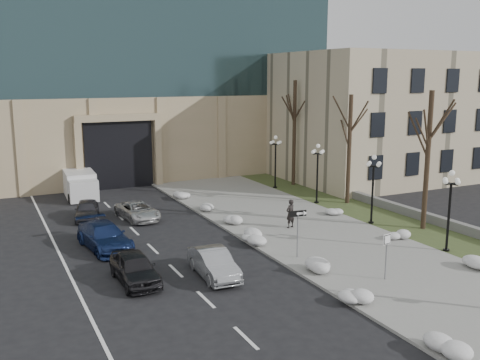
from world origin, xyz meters
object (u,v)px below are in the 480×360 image
object	(u,v)px
pedestrian	(290,214)
lamppost_d	(276,155)
box_truck	(80,184)
one_way_sign	(301,219)
car_e	(87,210)
keep_sign	(387,247)
car_a	(135,268)
car_c	(104,236)
car_b	(214,263)
lamppost_c	(318,165)
lamppost_a	(450,200)
lamppost_b	(373,180)
car_d	(138,211)

from	to	relation	value
pedestrian	lamppost_d	bearing A→B (deg)	-130.53
box_truck	lamppost_d	world-z (taller)	lamppost_d
one_way_sign	lamppost_d	xyz separation A→B (m)	(8.07, 16.76, 0.80)
car_e	keep_sign	distance (m)	21.28
pedestrian	keep_sign	distance (m)	9.85
car_a	car_c	distance (m)	5.83
car_b	car_c	world-z (taller)	car_c
car_c	pedestrian	distance (m)	11.84
car_e	lamppost_c	size ratio (longest dim) A/B	0.83
keep_sign	lamppost_a	size ratio (longest dim) A/B	0.51
car_c	lamppost_b	world-z (taller)	lamppost_b
car_b	box_truck	bearing A→B (deg)	100.08
car_e	lamppost_b	xyz separation A→B (m)	(16.95, -9.90, 2.40)
car_d	box_truck	distance (m)	9.74
one_way_sign	lamppost_a	world-z (taller)	lamppost_a
keep_sign	lamppost_b	size ratio (longest dim) A/B	0.51
car_a	car_d	size ratio (longest dim) A/B	0.98
lamppost_b	lamppost_c	xyz separation A→B (m)	(0.00, 6.50, 0.00)
car_a	pedestrian	xyz separation A→B (m)	(11.56, 4.51, 0.33)
pedestrian	lamppost_b	xyz separation A→B (m)	(5.53, -1.43, 2.01)
car_c	box_truck	world-z (taller)	box_truck
car_d	car_e	world-z (taller)	car_e
one_way_sign	keep_sign	xyz separation A→B (m)	(1.95, -4.62, -0.50)
car_a	one_way_sign	size ratio (longest dim) A/B	1.57
box_truck	lamppost_d	bearing A→B (deg)	-13.49
lamppost_a	box_truck	bearing A→B (deg)	123.61
car_d	lamppost_d	world-z (taller)	lamppost_d
box_truck	lamppost_a	xyz separation A→B (m)	(16.10, -24.23, 2.06)
lamppost_c	lamppost_b	bearing A→B (deg)	-90.00
keep_sign	lamppost_b	bearing A→B (deg)	44.77
lamppost_a	lamppost_d	distance (m)	19.50
car_d	keep_sign	distance (m)	18.38
pedestrian	car_a	bearing A→B (deg)	6.31
car_d	lamppost_c	world-z (taller)	lamppost_c
car_c	lamppost_d	bearing A→B (deg)	23.35
car_b	car_e	bearing A→B (deg)	107.31
lamppost_b	lamppost_d	size ratio (longest dim) A/B	1.00
keep_sign	box_truck	bearing A→B (deg)	101.81
car_a	lamppost_c	bearing A→B (deg)	28.28
box_truck	one_way_sign	world-z (taller)	one_way_sign
one_way_sign	lamppost_a	size ratio (longest dim) A/B	0.58
pedestrian	lamppost_a	bearing A→B (deg)	109.87
lamppost_c	lamppost_d	distance (m)	6.50
one_way_sign	lamppost_b	distance (m)	8.94
car_a	car_c	bearing A→B (deg)	90.97
car_b	car_e	distance (m)	14.45
car_d	car_c	bearing A→B (deg)	-130.00
car_a	car_b	size ratio (longest dim) A/B	1.02
car_b	box_truck	distance (m)	22.00
car_e	box_truck	bearing A→B (deg)	96.58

